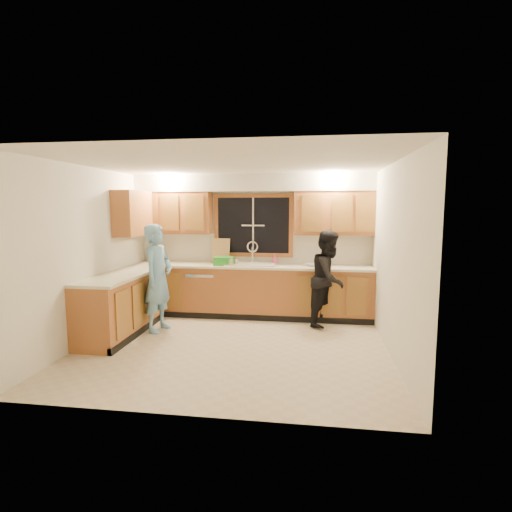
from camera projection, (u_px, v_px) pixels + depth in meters
The scene contains 26 objects.
floor at pixel (233, 346), 5.56m from camera, with size 4.20×4.20×0.00m, color beige.
ceiling at pixel (232, 163), 5.26m from camera, with size 4.20×4.20×0.00m, color white.
wall_back at pixel (253, 245), 7.28m from camera, with size 4.20×4.20×0.00m, color silver.
wall_left at pixel (89, 255), 5.70m from camera, with size 3.80×3.80×0.00m, color silver.
wall_right at pixel (393, 260), 5.12m from camera, with size 3.80×3.80×0.00m, color silver.
base_cabinets_back at pixel (251, 292), 7.08m from camera, with size 4.20×0.60×0.88m, color #A96131.
base_cabinets_left at pixel (122, 305), 6.10m from camera, with size 0.60×1.90×0.88m, color #A96131.
countertop_back at pixel (251, 266), 7.01m from camera, with size 4.20×0.63×0.04m, color #EAE3C5.
countertop_left at pixel (122, 275), 6.04m from camera, with size 0.63×1.90×0.04m, color #EAE3C5.
upper_cabinets_left at pixel (174, 213), 7.24m from camera, with size 1.35×0.33×0.75m, color #A96131.
upper_cabinets_right at pixel (334, 213), 6.85m from camera, with size 1.35×0.33×0.75m, color #A96131.
upper_cabinets_return at pixel (133, 213), 6.71m from camera, with size 0.33×0.90×0.75m, color #A96131.
soffit at pixel (252, 183), 6.97m from camera, with size 4.20×0.35×0.30m, color silver.
window_frame at pixel (253, 225), 7.22m from camera, with size 1.44×0.03×1.14m.
sink at pixel (251, 268), 7.03m from camera, with size 0.86×0.52×0.57m.
dishwasher at pixel (204, 292), 7.19m from camera, with size 0.60×0.56×0.82m, color white.
stove at pixel (103, 314), 5.54m from camera, with size 0.58×0.75×0.90m, color white.
man at pixel (158, 278), 6.19m from camera, with size 0.61×0.40×1.67m, color #6CA5CC.
woman at pixel (329, 278), 6.47m from camera, with size 0.76×0.59×1.56m, color black.
knife_block at pixel (162, 256), 7.35m from camera, with size 0.12×0.10×0.21m, color #9C672B.
cutting_board at pixel (221, 251), 7.28m from camera, with size 0.33×0.02×0.44m, color tan.
dish_crate at pixel (224, 261), 6.98m from camera, with size 0.31×0.29×0.15m, color green.
soap_bottle at pixel (275, 259), 7.13m from camera, with size 0.08×0.08×0.17m, color #F05B81.
bowl at pixel (311, 265), 6.86m from camera, with size 0.21×0.21×0.05m, color silver.
can_left at pixel (231, 263), 6.83m from camera, with size 0.07×0.07×0.13m, color beige.
can_right at pixel (236, 262), 6.91m from camera, with size 0.07×0.07×0.13m, color beige.
Camera 1 is at (1.07, -5.27, 1.92)m, focal length 28.00 mm.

